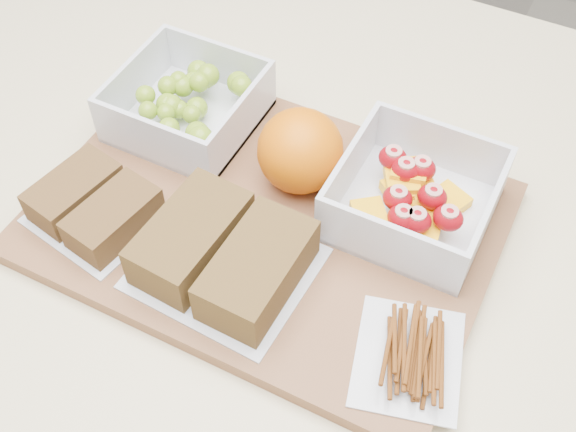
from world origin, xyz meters
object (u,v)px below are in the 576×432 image
object	(u,v)px
cutting_board	(267,221)
grape_container	(190,104)
sandwich_bag_center	(224,254)
orange	(300,151)
pretzel_bag	(410,352)
sandwich_bag_left	(94,206)
fruit_container	(413,199)

from	to	relation	value
cutting_board	grape_container	xyz separation A→B (m)	(-0.13, 0.08, 0.03)
sandwich_bag_center	orange	bearing A→B (deg)	84.67
cutting_board	pretzel_bag	bearing A→B (deg)	-24.93
cutting_board	sandwich_bag_left	xyz separation A→B (m)	(-0.14, -0.07, 0.02)
grape_container	pretzel_bag	distance (m)	0.34
pretzel_bag	orange	bearing A→B (deg)	141.00
sandwich_bag_left	sandwich_bag_center	bearing A→B (deg)	1.61
cutting_board	grape_container	bearing A→B (deg)	149.17
orange	pretzel_bag	distance (m)	0.21
pretzel_bag	sandwich_bag_center	bearing A→B (deg)	177.01
cutting_board	fruit_container	bearing A→B (deg)	27.57
cutting_board	sandwich_bag_left	size ratio (longest dim) A/B	3.30
fruit_container	sandwich_bag_left	distance (m)	0.29
fruit_container	sandwich_bag_center	size ratio (longest dim) A/B	0.90
orange	sandwich_bag_left	world-z (taller)	orange
cutting_board	orange	size ratio (longest dim) A/B	5.13
sandwich_bag_center	grape_container	bearing A→B (deg)	130.65
grape_container	sandwich_bag_center	distance (m)	0.19
sandwich_bag_left	sandwich_bag_center	world-z (taller)	sandwich_bag_center
fruit_container	sandwich_bag_center	bearing A→B (deg)	-132.80
pretzel_bag	cutting_board	bearing A→B (deg)	155.35
fruit_container	sandwich_bag_left	world-z (taller)	fruit_container
cutting_board	grape_container	world-z (taller)	grape_container
grape_container	sandwich_bag_center	xyz separation A→B (m)	(0.13, -0.15, -0.00)
cutting_board	sandwich_bag_center	bearing A→B (deg)	-93.30
sandwich_bag_left	pretzel_bag	world-z (taller)	sandwich_bag_left
cutting_board	sandwich_bag_center	distance (m)	0.08
fruit_container	grape_container	bearing A→B (deg)	177.01
cutting_board	pretzel_bag	size ratio (longest dim) A/B	3.45
cutting_board	pretzel_bag	distance (m)	0.19
cutting_board	sandwich_bag_left	bearing A→B (deg)	-152.53
orange	fruit_container	bearing A→B (deg)	4.65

